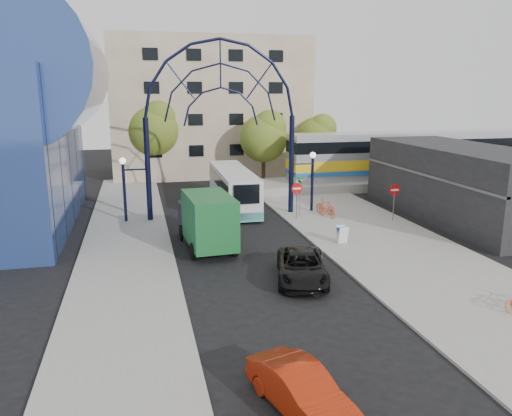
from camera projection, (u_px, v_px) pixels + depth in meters
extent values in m
plane|color=black|center=(277.00, 293.00, 21.89)|extent=(120.00, 120.00, 0.00)
cube|color=gray|center=(397.00, 251.00, 27.47)|extent=(8.00, 56.00, 0.12)
cube|color=gray|center=(126.00, 260.00, 26.09)|extent=(5.00, 50.00, 0.12)
cylinder|color=black|center=(148.00, 171.00, 33.22)|extent=(0.36, 0.36, 7.00)
cylinder|color=black|center=(291.00, 166.00, 35.48)|extent=(0.36, 0.36, 7.00)
cylinder|color=black|center=(125.00, 194.00, 33.20)|extent=(0.20, 0.20, 4.00)
cylinder|color=black|center=(312.00, 185.00, 36.19)|extent=(0.20, 0.20, 4.00)
sphere|color=white|center=(123.00, 161.00, 32.70)|extent=(0.44, 0.44, 0.44)
sphere|color=white|center=(313.00, 155.00, 35.69)|extent=(0.44, 0.44, 0.44)
cylinder|color=slate|center=(297.00, 203.00, 34.06)|extent=(0.06, 0.06, 2.20)
cylinder|color=red|center=(297.00, 188.00, 33.84)|extent=(0.80, 0.04, 0.80)
cube|color=white|center=(297.00, 189.00, 33.81)|extent=(0.55, 0.02, 0.12)
cylinder|color=slate|center=(394.00, 204.00, 33.57)|extent=(0.06, 0.06, 2.20)
cylinder|color=red|center=(395.00, 190.00, 33.34)|extent=(0.76, 0.04, 0.76)
cube|color=white|center=(395.00, 190.00, 33.31)|extent=(0.55, 0.02, 0.12)
cylinder|color=slate|center=(300.00, 197.00, 34.65)|extent=(0.05, 0.05, 2.80)
cube|color=#146626|center=(300.00, 178.00, 34.36)|extent=(0.70, 0.03, 0.18)
cube|color=#146626|center=(300.00, 182.00, 34.41)|extent=(0.03, 0.70, 0.18)
cube|color=white|center=(343.00, 235.00, 28.51)|extent=(0.55, 0.26, 0.99)
cube|color=white|center=(341.00, 234.00, 28.84)|extent=(0.55, 0.26, 0.99)
cube|color=#1E59A5|center=(342.00, 229.00, 28.60)|extent=(0.55, 0.42, 0.14)
cylinder|color=navy|center=(28.00, 69.00, 31.11)|extent=(9.00, 16.00, 9.00)
cube|color=black|center=(461.00, 183.00, 34.41)|extent=(6.00, 16.00, 5.00)
cube|color=tan|center=(207.00, 107.00, 53.90)|extent=(20.00, 12.00, 14.00)
cube|color=gray|center=(417.00, 181.00, 47.16)|extent=(32.00, 5.00, 0.80)
cube|color=#B7B7BC|center=(419.00, 154.00, 46.59)|extent=(25.00, 3.00, 4.20)
cube|color=gold|center=(418.00, 161.00, 46.72)|extent=(25.10, 3.05, 0.90)
cube|color=black|center=(420.00, 144.00, 46.36)|extent=(25.05, 3.05, 1.00)
cube|color=#1E59A5|center=(418.00, 168.00, 46.88)|extent=(25.10, 3.05, 0.35)
cylinder|color=#382314|center=(263.00, 171.00, 47.58)|extent=(0.36, 0.36, 2.52)
sphere|color=#395616|center=(263.00, 138.00, 46.88)|extent=(4.48, 4.48, 4.48)
sphere|color=#395616|center=(270.00, 126.00, 46.46)|extent=(3.08, 3.08, 3.08)
cylinder|color=#382314|center=(155.00, 167.00, 49.07)|extent=(0.36, 0.36, 2.88)
sphere|color=#395616|center=(153.00, 130.00, 48.27)|extent=(5.12, 5.12, 5.12)
sphere|color=#395616|center=(158.00, 117.00, 47.81)|extent=(3.52, 3.52, 3.52)
cylinder|color=#382314|center=(315.00, 167.00, 50.86)|extent=(0.36, 0.36, 2.34)
sphere|color=#395616|center=(316.00, 138.00, 50.20)|extent=(4.16, 4.16, 4.16)
sphere|color=#395616|center=(322.00, 128.00, 49.80)|extent=(2.86, 2.86, 2.86)
cube|color=silver|center=(233.00, 187.00, 37.74)|extent=(2.57, 10.54, 2.64)
cube|color=#5FD5D1|center=(233.00, 201.00, 37.98)|extent=(2.60, 10.54, 0.64)
cube|color=black|center=(233.00, 180.00, 37.61)|extent=(2.61, 10.33, 0.82)
cube|color=black|center=(247.00, 194.00, 32.57)|extent=(1.72, 0.17, 1.28)
cube|color=black|center=(223.00, 177.00, 42.72)|extent=(2.19, 0.22, 1.46)
cylinder|color=black|center=(213.00, 194.00, 40.86)|extent=(0.28, 0.88, 0.88)
cylinder|color=black|center=(240.00, 193.00, 41.33)|extent=(0.28, 0.88, 0.88)
cylinder|color=black|center=(226.00, 215.00, 34.07)|extent=(0.28, 0.88, 0.88)
cylinder|color=black|center=(259.00, 213.00, 34.54)|extent=(0.28, 0.88, 0.88)
cube|color=black|center=(199.00, 220.00, 30.08)|extent=(2.37, 2.46, 2.12)
cube|color=black|center=(196.00, 209.00, 31.05)|extent=(1.93, 0.22, 0.97)
cube|color=#185D2B|center=(209.00, 219.00, 27.21)|extent=(2.60, 4.58, 2.70)
cylinder|color=black|center=(182.00, 233.00, 29.62)|extent=(0.31, 0.94, 0.93)
cylinder|color=black|center=(219.00, 230.00, 30.26)|extent=(0.31, 0.94, 0.93)
cylinder|color=black|center=(194.00, 252.00, 26.12)|extent=(0.31, 0.94, 0.93)
cylinder|color=black|center=(234.00, 248.00, 26.76)|extent=(0.31, 0.94, 0.93)
imported|color=black|center=(302.00, 267.00, 23.22)|extent=(3.43, 5.30, 1.36)
imported|color=#971F09|center=(301.00, 390.00, 13.69)|extent=(2.43, 4.13, 1.29)
imported|color=#E0572C|center=(328.00, 211.00, 34.67)|extent=(1.04, 1.70, 0.85)
imported|color=#E8482E|center=(325.00, 207.00, 35.47)|extent=(1.22, 1.81, 1.06)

